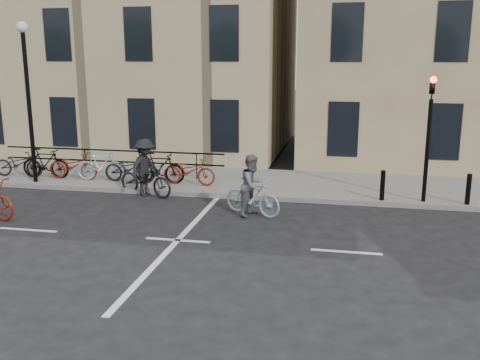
% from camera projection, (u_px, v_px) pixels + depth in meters
% --- Properties ---
extents(ground, '(120.00, 120.00, 0.00)m').
position_uv_depth(ground, '(178.00, 240.00, 12.89)').
color(ground, black).
rests_on(ground, ground).
extents(sidewalk, '(46.00, 4.00, 0.15)m').
position_uv_depth(sidewalk, '(123.00, 177.00, 19.37)').
color(sidewalk, slate).
rests_on(sidewalk, ground).
extents(building_east, '(14.00, 10.00, 12.00)m').
position_uv_depth(building_east, '(478.00, 12.00, 22.18)').
color(building_east, '#99845C').
rests_on(building_east, sidewalk).
extents(building_west, '(20.00, 10.00, 10.00)m').
position_uv_depth(building_west, '(80.00, 39.00, 25.88)').
color(building_west, tan).
rests_on(building_west, sidewalk).
extents(traffic_light, '(0.18, 0.30, 3.90)m').
position_uv_depth(traffic_light, '(429.00, 124.00, 15.29)').
color(traffic_light, black).
rests_on(traffic_light, sidewalk).
extents(lamp_post, '(0.36, 0.36, 5.28)m').
position_uv_depth(lamp_post, '(27.00, 83.00, 17.56)').
color(lamp_post, black).
rests_on(lamp_post, sidewalk).
extents(bollard_east, '(0.14, 0.14, 0.90)m').
position_uv_depth(bollard_east, '(383.00, 185.00, 15.85)').
color(bollard_east, black).
rests_on(bollard_east, sidewalk).
extents(bollard_west, '(0.14, 0.14, 0.90)m').
position_uv_depth(bollard_west, '(468.00, 189.00, 15.39)').
color(bollard_west, black).
rests_on(bollard_west, sidewalk).
extents(parked_bikes, '(8.30, 1.23, 1.05)m').
position_uv_depth(parked_bikes, '(102.00, 166.00, 18.39)').
color(parked_bikes, black).
rests_on(parked_bikes, sidewalk).
extents(cyclist_grey, '(1.83, 1.18, 1.72)m').
position_uv_depth(cyclist_grey, '(252.00, 191.00, 14.79)').
color(cyclist_grey, '#92B5BF').
rests_on(cyclist_grey, ground).
extents(cyclist_dark, '(2.17, 1.38, 1.82)m').
position_uv_depth(cyclist_dark, '(145.00, 174.00, 16.90)').
color(cyclist_dark, black).
rests_on(cyclist_dark, ground).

